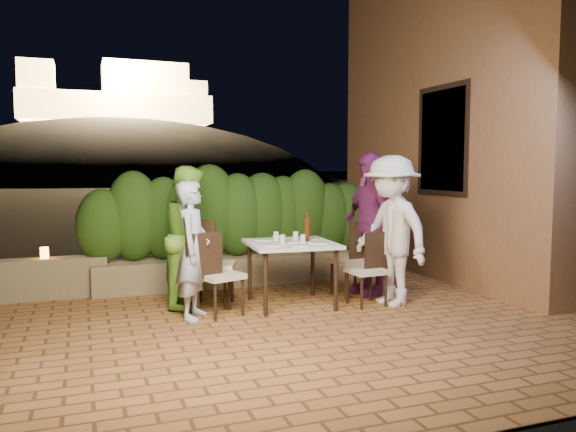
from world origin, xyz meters
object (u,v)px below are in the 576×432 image
dining_table (291,274)px  chair_right_back (351,259)px  diner_white (391,231)px  chair_right_front (367,269)px  diner_green (191,236)px  diner_purple (370,224)px  parapet_lamp (44,253)px  chair_left_front (220,273)px  diner_blue (193,250)px  bowl (279,238)px  chair_left_back (214,263)px  beer_bottle (307,227)px

dining_table → chair_right_back: (0.88, 0.20, 0.09)m
dining_table → diner_white: size_ratio=0.56×
dining_table → chair_right_front: (0.84, -0.31, 0.06)m
diner_green → diner_purple: size_ratio=0.90×
diner_purple → parapet_lamp: (-3.89, 1.17, -0.34)m
diner_green → chair_left_front: bearing=-131.8°
chair_right_back → diner_blue: bearing=5.1°
bowl → chair_left_back: size_ratio=0.16×
beer_bottle → diner_blue: bearing=-171.7°
beer_bottle → bowl: (-0.26, 0.27, -0.15)m
dining_table → diner_green: 1.25m
dining_table → chair_right_front: 0.89m
diner_blue → diner_purple: size_ratio=0.81×
dining_table → chair_left_front: (-0.89, -0.15, 0.09)m
diner_purple → parapet_lamp: bearing=-110.2°
beer_bottle → diner_white: (0.90, -0.41, -0.04)m
bowl → diner_green: 1.06m
parapet_lamp → bowl: bearing=-21.7°
parapet_lamp → beer_bottle: bearing=-24.4°
beer_bottle → chair_left_front: size_ratio=0.37×
chair_right_back → parapet_lamp: size_ratio=6.65×
bowl → diner_white: size_ratio=0.09×
bowl → diner_white: (1.16, -0.68, 0.11)m
diner_blue → diner_green: (0.08, 0.55, 0.08)m
bowl → chair_left_front: 1.01m
diner_white → chair_right_back: bearing=-168.2°
bowl → diner_blue: diner_blue is taller
diner_purple → diner_blue: bearing=-84.3°
chair_right_front → diner_blue: bearing=-7.8°
chair_left_back → parapet_lamp: (-1.88, 1.10, 0.06)m
diner_white → diner_purple: diner_purple is taller
dining_table → chair_left_back: size_ratio=0.98×
diner_blue → diner_white: bearing=-69.5°
chair_left_front → chair_right_front: chair_left_front is taller
chair_left_back → diner_purple: 2.05m
chair_right_back → diner_green: (-1.99, 0.18, 0.36)m
dining_table → beer_bottle: (0.22, 0.03, 0.55)m
beer_bottle → chair_left_back: (-1.07, 0.24, -0.42)m
bowl → chair_right_back: (0.93, -0.11, -0.30)m
chair_left_front → diner_purple: bearing=-9.3°
chair_left_back → chair_right_back: 1.75m
bowl → diner_white: diner_white is taller
beer_bottle → chair_left_front: bearing=-170.5°
dining_table → chair_right_back: bearing=12.5°
beer_bottle → diner_green: size_ratio=0.21×
chair_left_back → chair_right_front: bearing=0.7°
chair_left_back → diner_purple: size_ratio=0.56×
chair_right_back → chair_left_back: bearing=-7.6°
beer_bottle → chair_left_front: beer_bottle is taller
beer_bottle → dining_table: bearing=-171.6°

